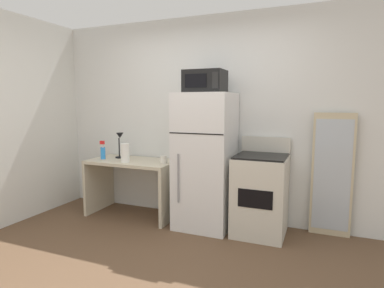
# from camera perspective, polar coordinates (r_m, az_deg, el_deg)

# --- Properties ---
(ground_plane) EXTENTS (12.00, 12.00, 0.00)m
(ground_plane) POSITION_cam_1_polar(r_m,az_deg,el_deg) (3.05, -8.63, -22.32)
(ground_plane) COLOR brown
(wall_back_white) EXTENTS (5.00, 0.10, 2.60)m
(wall_back_white) POSITION_cam_1_polar(r_m,az_deg,el_deg) (4.20, 3.04, 4.50)
(wall_back_white) COLOR silver
(wall_back_white) RESTS_ON ground
(desk) EXTENTS (1.17, 0.62, 0.75)m
(desk) POSITION_cam_1_polar(r_m,az_deg,el_deg) (4.38, -10.43, -5.75)
(desk) COLOR beige
(desk) RESTS_ON ground
(desk_lamp) EXTENTS (0.14, 0.12, 0.35)m
(desk_lamp) POSITION_cam_1_polar(r_m,az_deg,el_deg) (4.49, -12.75, 0.55)
(desk_lamp) COLOR black
(desk_lamp) RESTS_ON desk
(coffee_mug) EXTENTS (0.08, 0.08, 0.09)m
(coffee_mug) POSITION_cam_1_polar(r_m,az_deg,el_deg) (4.05, -5.09, -2.78)
(coffee_mug) COLOR white
(coffee_mug) RESTS_ON desk
(paper_towel_roll) EXTENTS (0.11, 0.11, 0.24)m
(paper_towel_roll) POSITION_cam_1_polar(r_m,az_deg,el_deg) (4.19, -11.82, -1.56)
(paper_towel_roll) COLOR white
(paper_towel_roll) RESTS_ON desk
(spray_bottle) EXTENTS (0.06, 0.06, 0.25)m
(spray_bottle) POSITION_cam_1_polar(r_m,az_deg,el_deg) (4.50, -15.58, -1.35)
(spray_bottle) COLOR #2D8CEA
(spray_bottle) RESTS_ON desk
(refrigerator) EXTENTS (0.65, 0.65, 1.62)m
(refrigerator) POSITION_cam_1_polar(r_m,az_deg,el_deg) (3.87, 2.37, -3.02)
(refrigerator) COLOR white
(refrigerator) RESTS_ON ground
(microwave) EXTENTS (0.46, 0.35, 0.26)m
(microwave) POSITION_cam_1_polar(r_m,az_deg,el_deg) (3.80, 2.34, 11.06)
(microwave) COLOR black
(microwave) RESTS_ON refrigerator
(oven_range) EXTENTS (0.58, 0.61, 1.10)m
(oven_range) POSITION_cam_1_polar(r_m,az_deg,el_deg) (3.80, 12.05, -8.73)
(oven_range) COLOR beige
(oven_range) RESTS_ON ground
(leaning_mirror) EXTENTS (0.44, 0.03, 1.40)m
(leaning_mirror) POSITION_cam_1_polar(r_m,az_deg,el_deg) (3.94, 23.66, -5.11)
(leaning_mirror) COLOR #C6B793
(leaning_mirror) RESTS_ON ground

